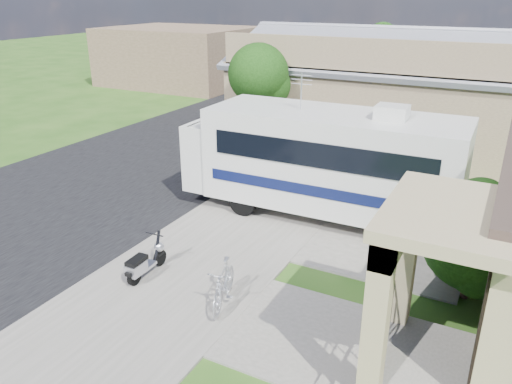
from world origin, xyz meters
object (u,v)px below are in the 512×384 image
at_px(scooter, 144,263).
at_px(garden_hose, 385,327).
at_px(van, 295,90).
at_px(pickup_truck, 262,112).
at_px(shrub, 478,239).
at_px(bicycle, 224,287).
at_px(motorhome, 322,159).

xyz_separation_m(scooter, garden_hose, (5.58, 0.68, -0.34)).
height_order(scooter, van, van).
bearing_deg(pickup_truck, van, -74.53).
relative_size(shrub, scooter, 1.99).
bearing_deg(shrub, pickup_truck, 134.41).
relative_size(bicycle, van, 0.30).
bearing_deg(shrub, bicycle, -148.46).
xyz_separation_m(scooter, pickup_truck, (-3.97, 13.90, 0.37)).
xyz_separation_m(motorhome, bicycle, (-0.11, -5.52, -1.31)).
bearing_deg(van, motorhome, -55.20).
distance_m(motorhome, garden_hose, 5.98).
relative_size(pickup_truck, garden_hose, 14.18).
distance_m(scooter, pickup_truck, 14.46).
xyz_separation_m(pickup_truck, van, (-0.99, 6.45, -0.01)).
distance_m(bicycle, garden_hose, 3.44).
bearing_deg(garden_hose, van, 118.20).
height_order(bicycle, pickup_truck, pickup_truck).
distance_m(scooter, bicycle, 2.26).
bearing_deg(scooter, pickup_truck, 103.83).
relative_size(motorhome, shrub, 2.89).
distance_m(motorhome, bicycle, 5.67).
relative_size(scooter, bicycle, 0.86).
distance_m(scooter, van, 20.95).
bearing_deg(van, scooter, -67.63).
distance_m(shrub, scooter, 7.53).
relative_size(bicycle, garden_hose, 4.07).
xyz_separation_m(shrub, van, (-11.89, 17.58, -0.66)).
bearing_deg(garden_hose, shrub, 57.20).
distance_m(motorhome, pickup_truck, 10.63).
xyz_separation_m(motorhome, scooter, (-2.36, -5.42, -1.37)).
height_order(pickup_truck, van, pickup_truck).
height_order(motorhome, scooter, motorhome).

